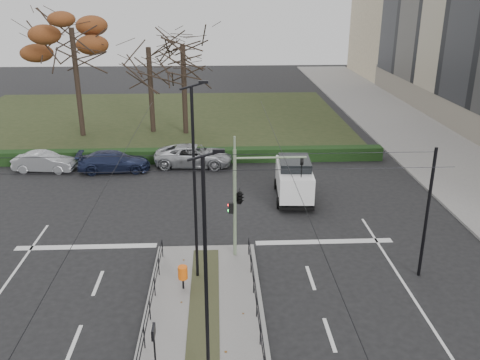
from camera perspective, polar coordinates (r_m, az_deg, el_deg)
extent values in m
plane|color=black|center=(21.26, -4.02, -14.01)|extent=(140.00, 140.00, 0.00)
cube|color=slate|center=(19.21, -4.18, -18.07)|extent=(4.40, 15.00, 0.14)
cube|color=slate|center=(44.79, 20.31, 3.76)|extent=(8.00, 90.00, 0.14)
cube|color=#242E17|center=(51.37, -10.08, 6.75)|extent=(38.00, 26.00, 0.10)
cube|color=black|center=(38.48, -12.48, 2.61)|extent=(38.00, 1.00, 1.00)
cylinder|color=black|center=(24.52, -8.71, -7.56)|extent=(0.04, 0.04, 0.90)
cylinder|color=black|center=(24.41, 0.98, -7.43)|extent=(0.04, 0.04, 0.90)
cylinder|color=black|center=(18.72, -10.80, -15.87)|extent=(0.04, 13.20, 0.04)
cylinder|color=black|center=(18.59, 2.31, -15.78)|extent=(0.04, 13.20, 0.04)
cylinder|color=black|center=(23.30, 20.26, -3.64)|extent=(0.14, 0.14, 6.00)
cylinder|color=black|center=(19.64, -4.36, 1.03)|extent=(20.00, 0.02, 0.02)
cylinder|color=black|center=(21.53, -4.23, 2.81)|extent=(20.00, 0.02, 0.02)
cylinder|color=black|center=(17.41, -16.20, -3.11)|extent=(0.02, 34.00, 0.02)
cylinder|color=black|center=(17.15, 7.18, -2.78)|extent=(0.02, 34.00, 0.02)
cylinder|color=gray|center=(23.48, -0.59, -2.71)|extent=(0.16, 0.16, 5.26)
cylinder|color=gray|center=(22.80, 3.47, 2.52)|extent=(3.24, 0.10, 0.10)
imported|color=black|center=(23.15, 6.93, 1.37)|extent=(0.19, 0.21, 0.91)
imported|color=black|center=(23.33, -0.04, -1.78)|extent=(0.92, 2.05, 0.81)
cube|color=black|center=(23.55, -1.03, -3.17)|extent=(0.22, 0.16, 0.51)
sphere|color=#FF0C0C|center=(23.49, -1.28, -2.83)|extent=(0.11, 0.11, 0.11)
sphere|color=#0CE533|center=(23.60, -1.27, -3.44)|extent=(0.11, 0.11, 0.11)
cylinder|color=black|center=(22.08, -6.39, -11.43)|extent=(0.08, 0.08, 0.51)
cylinder|color=#F25E0E|center=(21.81, -6.45, -10.29)|extent=(0.41, 0.41, 0.56)
cylinder|color=black|center=(17.57, -9.54, -18.56)|extent=(0.06, 0.06, 1.80)
cube|color=black|center=(17.08, -9.70, -16.45)|extent=(0.09, 0.49, 0.38)
cube|color=beige|center=(17.09, -9.89, -16.45)|extent=(0.02, 0.43, 0.31)
cylinder|color=black|center=(15.37, -3.84, -11.10)|extent=(0.12, 0.12, 7.70)
cube|color=black|center=(13.70, -2.42, 3.29)|extent=(0.34, 0.13, 0.10)
cylinder|color=black|center=(21.16, -5.11, -0.85)|extent=(0.13, 0.13, 8.42)
cube|color=black|center=(19.97, -4.13, 10.92)|extent=(0.37, 0.15, 0.11)
imported|color=#A6A9AD|center=(38.32, -21.12, 1.92)|extent=(4.34, 1.83, 1.39)
imported|color=#1D2544|center=(36.84, -13.97, 2.04)|extent=(5.09, 2.31, 1.45)
imported|color=#A6A9AD|center=(36.99, -5.21, 2.74)|extent=(5.76, 3.00, 1.55)
cube|color=white|center=(31.06, 6.07, 0.13)|extent=(2.26, 4.82, 1.52)
cube|color=black|center=(30.76, 6.14, 1.72)|extent=(1.98, 2.69, 0.71)
cube|color=black|center=(31.41, 6.01, -1.51)|extent=(2.31, 4.91, 0.18)
cylinder|color=black|center=(30.08, 8.13, -2.58)|extent=(0.26, 0.67, 0.66)
cylinder|color=black|center=(29.89, 4.37, -2.57)|extent=(0.26, 0.67, 0.66)
cylinder|color=black|center=(32.94, 7.50, -0.45)|extent=(0.26, 0.67, 0.66)
cylinder|color=black|center=(32.76, 4.06, -0.44)|extent=(0.26, 0.67, 0.66)
cylinder|color=black|center=(45.83, -17.79, 10.30)|extent=(0.44, 0.44, 9.07)
ellipsoid|color=#5C2F15|center=(45.31, -18.43, 15.93)|extent=(9.31, 9.31, 5.70)
cylinder|color=black|center=(44.83, -6.27, 10.01)|extent=(0.44, 0.44, 7.64)
cylinder|color=black|center=(45.81, -9.98, 9.88)|extent=(0.44, 0.44, 7.38)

